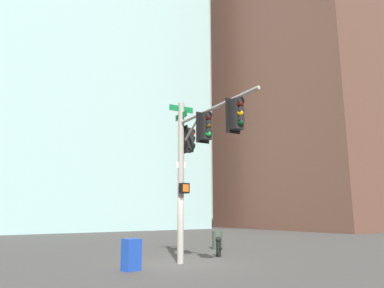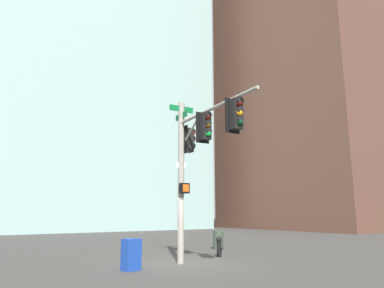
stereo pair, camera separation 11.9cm
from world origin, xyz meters
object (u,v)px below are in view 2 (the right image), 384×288
litter_bin (218,240)px  signal_pole_assembly (196,150)px  fire_hydrant (219,246)px  newspaper_box (131,255)px

litter_bin → signal_pole_assembly: bearing=-45.2°
fire_hydrant → litter_bin: size_ratio=0.92×
fire_hydrant → newspaper_box: size_ratio=0.83×
signal_pole_assembly → newspaper_box: bearing=-100.4°
newspaper_box → signal_pole_assembly: bearing=64.0°
signal_pole_assembly → fire_hydrant: size_ratio=7.39×
fire_hydrant → litter_bin: 3.41m
signal_pole_assembly → litter_bin: signal_pole_assembly is taller
signal_pole_assembly → fire_hydrant: signal_pole_assembly is taller
fire_hydrant → litter_bin: litter_bin is taller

